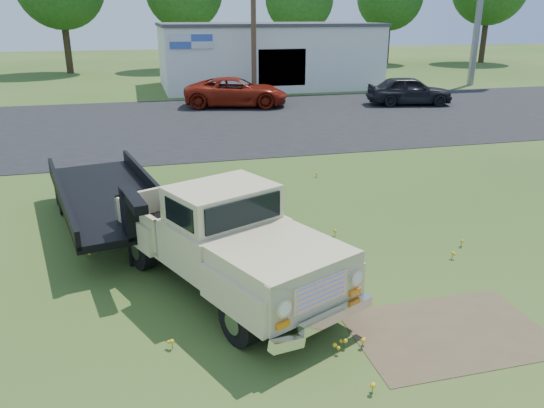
{
  "coord_description": "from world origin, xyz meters",
  "views": [
    {
      "loc": [
        -2.96,
        -9.2,
        4.7
      ],
      "look_at": [
        -0.33,
        1.0,
        0.91
      ],
      "focal_mm": 35.0,
      "sensor_mm": 36.0,
      "label": 1
    }
  ],
  "objects_px": {
    "red_pickup": "(236,92)",
    "dark_sedan": "(409,91)",
    "vintage_pickup_truck": "(223,238)",
    "flatbed_trailer": "(107,191)"
  },
  "relations": [
    {
      "from": "red_pickup",
      "to": "dark_sedan",
      "type": "xyz_separation_m",
      "value": [
        9.22,
        -1.81,
        0.01
      ]
    },
    {
      "from": "red_pickup",
      "to": "vintage_pickup_truck",
      "type": "bearing_deg",
      "value": -178.15
    },
    {
      "from": "flatbed_trailer",
      "to": "dark_sedan",
      "type": "height_order",
      "value": "flatbed_trailer"
    },
    {
      "from": "flatbed_trailer",
      "to": "red_pickup",
      "type": "xyz_separation_m",
      "value": [
        6.1,
        16.03,
        -0.09
      ]
    },
    {
      "from": "vintage_pickup_truck",
      "to": "red_pickup",
      "type": "bearing_deg",
      "value": 54.13
    },
    {
      "from": "flatbed_trailer",
      "to": "dark_sedan",
      "type": "relative_size",
      "value": 1.38
    },
    {
      "from": "vintage_pickup_truck",
      "to": "dark_sedan",
      "type": "bearing_deg",
      "value": 29.07
    },
    {
      "from": "flatbed_trailer",
      "to": "red_pickup",
      "type": "relative_size",
      "value": 1.14
    },
    {
      "from": "vintage_pickup_truck",
      "to": "dark_sedan",
      "type": "height_order",
      "value": "vintage_pickup_truck"
    },
    {
      "from": "vintage_pickup_truck",
      "to": "red_pickup",
      "type": "relative_size",
      "value": 0.98
    }
  ]
}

